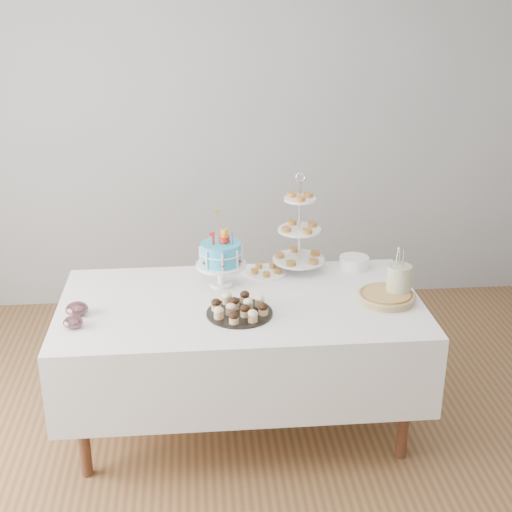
{
  "coord_description": "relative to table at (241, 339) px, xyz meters",
  "views": [
    {
      "loc": [
        -0.22,
        -3.11,
        2.4
      ],
      "look_at": [
        0.08,
        0.3,
        1.03
      ],
      "focal_mm": 50.0,
      "sensor_mm": 36.0,
      "label": 1
    }
  ],
  "objects": [
    {
      "name": "tiered_stand",
      "position": [
        0.37,
        0.4,
        0.47
      ],
      "size": [
        0.3,
        0.3,
        0.59
      ],
      "color": "silver",
      "rests_on": "table"
    },
    {
      "name": "table",
      "position": [
        0.0,
        0.0,
        0.0
      ],
      "size": [
        1.92,
        1.02,
        0.77
      ],
      "color": "silver",
      "rests_on": "floor"
    },
    {
      "name": "pie",
      "position": [
        0.77,
        -0.07,
        0.25
      ],
      "size": [
        0.31,
        0.31,
        0.05
      ],
      "color": "tan",
      "rests_on": "table"
    },
    {
      "name": "walls",
      "position": [
        0.0,
        -0.3,
        0.81
      ],
      "size": [
        5.04,
        4.04,
        2.7
      ],
      "color": "#929496",
      "rests_on": "floor"
    },
    {
      "name": "floor",
      "position": [
        0.0,
        -0.3,
        -0.54
      ],
      "size": [
        5.0,
        5.0,
        0.0
      ],
      "primitive_type": "plane",
      "color": "brown",
      "rests_on": "ground"
    },
    {
      "name": "jam_bowl_b",
      "position": [
        -0.84,
        -0.22,
        0.25
      ],
      "size": [
        0.1,
        0.1,
        0.06
      ],
      "color": "silver",
      "rests_on": "table"
    },
    {
      "name": "jam_bowl_a",
      "position": [
        -0.84,
        -0.08,
        0.26
      ],
      "size": [
        0.12,
        0.12,
        0.07
      ],
      "color": "silver",
      "rests_on": "table"
    },
    {
      "name": "plate_stack",
      "position": [
        0.7,
        0.4,
        0.26
      ],
      "size": [
        0.17,
        0.17,
        0.07
      ],
      "color": "white",
      "rests_on": "table"
    },
    {
      "name": "pastry_plate",
      "position": [
        0.17,
        0.36,
        0.24
      ],
      "size": [
        0.24,
        0.24,
        0.04
      ],
      "color": "white",
      "rests_on": "table"
    },
    {
      "name": "birthday_cake",
      "position": [
        -0.09,
        0.22,
        0.34
      ],
      "size": [
        0.28,
        0.28,
        0.43
      ],
      "rotation": [
        0.0,
        0.0,
        0.03
      ],
      "color": "white",
      "rests_on": "table"
    },
    {
      "name": "utensil_pitcher",
      "position": [
        0.84,
        -0.03,
        0.33
      ],
      "size": [
        0.14,
        0.13,
        0.29
      ],
      "rotation": [
        0.0,
        0.0,
        -0.14
      ],
      "color": "beige",
      "rests_on": "table"
    },
    {
      "name": "cupcake_tray",
      "position": [
        -0.02,
        -0.15,
        0.27
      ],
      "size": [
        0.34,
        0.34,
        0.08
      ],
      "color": "black",
      "rests_on": "table"
    }
  ]
}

